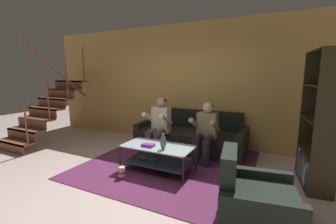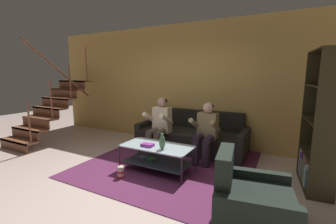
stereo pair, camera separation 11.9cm
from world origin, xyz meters
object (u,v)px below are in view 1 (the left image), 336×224
at_px(armchair, 254,202).
at_px(coffee_table, 158,154).
at_px(popcorn_tub, 122,173).
at_px(person_seated_right, 206,130).
at_px(book_stack, 148,145).
at_px(couch, 190,137).
at_px(person_seated_left, 159,123).
at_px(bookshelf, 319,137).
at_px(vase, 163,142).

bearing_deg(armchair, coffee_table, 154.78).
bearing_deg(popcorn_tub, person_seated_right, 53.59).
height_order(person_seated_right, book_stack, person_seated_right).
relative_size(book_stack, popcorn_tub, 1.07).
height_order(couch, person_seated_left, person_seated_left).
relative_size(coffee_table, popcorn_tub, 5.91).
distance_m(bookshelf, armchair, 1.73).
distance_m(vase, book_stack, 0.32).
bearing_deg(person_seated_left, book_stack, -72.45).
bearing_deg(coffee_table, popcorn_tub, -124.95).
height_order(person_seated_right, armchair, person_seated_right).
bearing_deg(popcorn_tub, coffee_table, 55.05).
xyz_separation_m(armchair, popcorn_tub, (-2.06, 0.25, -0.17)).
distance_m(coffee_table, book_stack, 0.24).
distance_m(book_stack, bookshelf, 2.70).
bearing_deg(armchair, couch, 126.14).
distance_m(couch, popcorn_tub, 1.98).
xyz_separation_m(book_stack, bookshelf, (2.56, 0.80, 0.27)).
bearing_deg(coffee_table, armchair, -25.22).
distance_m(person_seated_right, armchair, 1.96).
bearing_deg(vase, coffee_table, 144.75).
distance_m(couch, bookshelf, 2.48).
xyz_separation_m(couch, popcorn_tub, (-0.48, -1.91, -0.18)).
relative_size(couch, book_stack, 10.81).
height_order(coffee_table, armchair, armchair).
xyz_separation_m(book_stack, armchair, (1.81, -0.68, -0.21)).
xyz_separation_m(person_seated_right, popcorn_tub, (-1.00, -1.35, -0.54)).
bearing_deg(bookshelf, person_seated_left, 177.37).
xyz_separation_m(bookshelf, popcorn_tub, (-2.82, -1.22, -0.65)).
xyz_separation_m(book_stack, popcorn_tub, (-0.25, -0.43, -0.38)).
height_order(person_seated_left, coffee_table, person_seated_left).
bearing_deg(person_seated_right, popcorn_tub, -126.41).
relative_size(coffee_table, vase, 4.70).
relative_size(person_seated_left, book_stack, 5.38).
height_order(coffee_table, vase, vase).
relative_size(book_stack, bookshelf, 0.11).
xyz_separation_m(vase, popcorn_tub, (-0.56, -0.41, -0.48)).
bearing_deg(couch, person_seated_right, -47.38).
height_order(vase, bookshelf, bookshelf).
height_order(bookshelf, popcorn_tub, bookshelf).
distance_m(person_seated_left, vase, 1.12).
relative_size(person_seated_left, vase, 4.57).
distance_m(person_seated_left, person_seated_right, 1.04).
height_order(person_seated_left, bookshelf, bookshelf).
relative_size(coffee_table, armchair, 1.30).
bearing_deg(person_seated_right, bookshelf, -3.98).
height_order(book_stack, armchair, armchair).
bearing_deg(book_stack, person_seated_right, 51.17).
distance_m(vase, armchair, 1.67).
bearing_deg(coffee_table, couch, 85.79).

